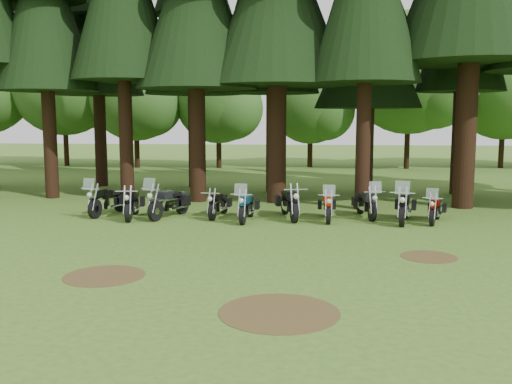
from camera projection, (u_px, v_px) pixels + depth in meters
The scene contains 21 objects.
ground at pixel (249, 257), 14.28m from camera, with size 120.00×120.00×0.00m, color #426825.
pine_back_4 at pixel (370, 12), 25.88m from camera, with size 4.94×4.94×13.78m.
decid_1 at pixel (67, 84), 40.54m from camera, with size 7.91×7.69×9.88m.
decid_2 at pixel (139, 96), 39.13m from camera, with size 6.72×6.53×8.40m.
decid_3 at pixel (222, 102), 38.96m from camera, with size 6.12×5.95×7.65m.
decid_4 at pixel (314, 105), 39.52m from camera, with size 5.93×5.76×7.41m.
decid_5 at pixel (416, 76), 38.01m from camera, with size 8.45×8.21×10.56m.
decid_6 at pixel (510, 92), 38.76m from camera, with size 7.06×6.86×8.82m.
dirt_patch_0 at pixel (104, 276), 12.61m from camera, with size 1.80×1.80×0.01m, color #4C3D1E.
dirt_patch_1 at pixel (429, 257), 14.32m from camera, with size 1.40×1.40×0.01m, color #4C3D1E.
dirt_patch_2 at pixel (279, 312), 10.24m from camera, with size 2.20×2.20×0.01m, color #4C3D1E.
motorcycle_0 at pixel (108, 202), 20.47m from camera, with size 0.81×2.28×1.44m.
motorcycle_1 at pixel (132, 205), 19.81m from camera, with size 0.49×2.26×0.92m.
motorcycle_2 at pixel (169, 203), 19.92m from camera, with size 1.09×2.34×1.50m.
motorcycle_3 at pixel (218, 205), 20.04m from camera, with size 0.40×2.03×0.83m.
motorcycle_4 at pixel (247, 207), 19.30m from camera, with size 0.46×2.21×1.39m.
motorcycle_5 at pixel (289, 204), 19.76m from camera, with size 0.72×2.38×0.98m.
motorcycle_6 at pixel (327, 207), 19.38m from camera, with size 0.40×2.13×1.34m.
motorcycle_7 at pixel (366, 204), 19.95m from camera, with size 0.67×2.21×1.39m.
motorcycle_8 at pixel (404, 207), 19.01m from camera, with size 0.82×2.41×1.52m.
motorcycle_9 at pixel (435, 210), 18.97m from camera, with size 0.88×1.98×1.26m.
Camera 1 is at (1.58, -13.86, 3.48)m, focal length 40.00 mm.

